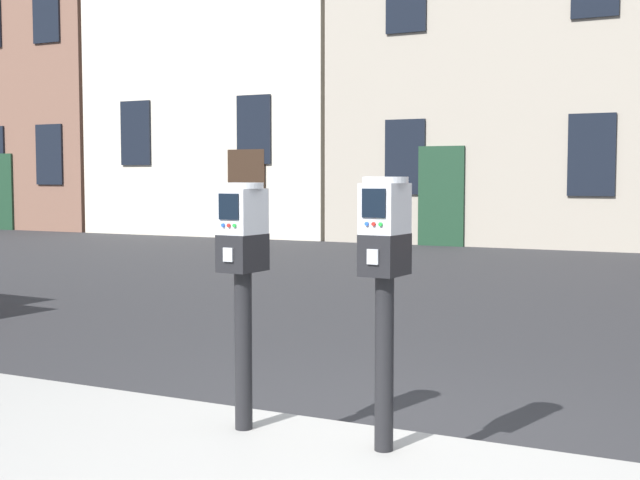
# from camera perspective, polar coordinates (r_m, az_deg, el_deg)

# --- Properties ---
(ground_plane) EXTENTS (160.00, 160.00, 0.00)m
(ground_plane) POSITION_cam_1_polar(r_m,az_deg,el_deg) (4.48, 2.96, -14.57)
(ground_plane) COLOR #28282B
(parking_meter_near_kerb) EXTENTS (0.23, 0.26, 1.27)m
(parking_meter_near_kerb) POSITION_cam_1_polar(r_m,az_deg,el_deg) (4.42, -5.12, -1.33)
(parking_meter_near_kerb) COLOR black
(parking_meter_near_kerb) RESTS_ON sidewalk_slab
(parking_meter_twin_adjacent) EXTENTS (0.23, 0.26, 1.30)m
(parking_meter_twin_adjacent) POSITION_cam_1_polar(r_m,az_deg,el_deg) (4.06, 4.29, -1.52)
(parking_meter_twin_adjacent) COLOR black
(parking_meter_twin_adjacent) RESTS_ON sidewalk_slab
(townhouse_brownstone) EXTENTS (6.31, 6.55, 11.21)m
(townhouse_brownstone) POSITION_cam_1_polar(r_m,az_deg,el_deg) (28.28, -16.06, 12.45)
(townhouse_brownstone) COLOR brown
(townhouse_brownstone) RESTS_ON ground_plane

